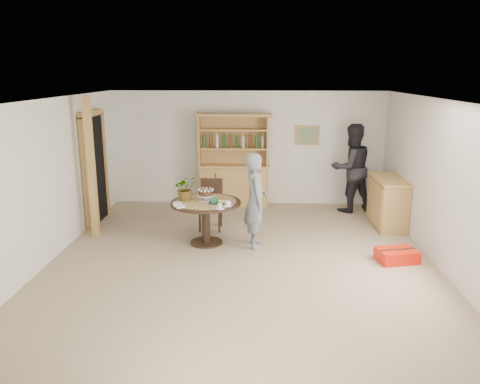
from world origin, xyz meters
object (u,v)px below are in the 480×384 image
object	(u,v)px
hutch	(234,175)
red_suitcase	(397,255)
teen_boy	(256,201)
dining_chair	(211,201)
adult_person	(351,168)
sideboard	(388,202)
dining_table	(206,210)

from	to	relation	value
hutch	red_suitcase	world-z (taller)	hutch
teen_boy	red_suitcase	size ratio (longest dim) A/B	2.39
teen_boy	dining_chair	bearing A→B (deg)	35.44
dining_chair	red_suitcase	size ratio (longest dim) A/B	1.40
adult_person	red_suitcase	world-z (taller)	adult_person
adult_person	red_suitcase	distance (m)	2.92
hutch	adult_person	bearing A→B (deg)	-6.14
teen_boy	adult_person	bearing A→B (deg)	-48.94
hutch	sideboard	size ratio (longest dim) A/B	1.62
hutch	dining_table	bearing A→B (deg)	-98.21
dining_chair	hutch	bearing A→B (deg)	78.49
hutch	teen_boy	world-z (taller)	hutch
sideboard	teen_boy	distance (m)	2.84
dining_table	teen_boy	world-z (taller)	teen_boy
dining_chair	sideboard	bearing A→B (deg)	6.10
dining_table	red_suitcase	bearing A→B (deg)	-12.47
sideboard	adult_person	size ratio (longest dim) A/B	0.68
dining_chair	teen_boy	distance (m)	1.29
dining_chair	adult_person	bearing A→B (deg)	25.21
teen_boy	red_suitcase	distance (m)	2.41
sideboard	teen_boy	world-z (taller)	teen_boy
dining_table	teen_boy	bearing A→B (deg)	-6.71
sideboard	red_suitcase	size ratio (longest dim) A/B	1.87
dining_table	red_suitcase	world-z (taller)	dining_table
hutch	adult_person	size ratio (longest dim) A/B	1.09
hutch	dining_chair	bearing A→B (deg)	-102.45
dining_table	adult_person	size ratio (longest dim) A/B	0.64
teen_boy	red_suitcase	world-z (taller)	teen_boy
red_suitcase	adult_person	bearing A→B (deg)	82.06
hutch	red_suitcase	distance (m)	4.14
dining_chair	adult_person	size ratio (longest dim) A/B	0.51
dining_table	dining_chair	world-z (taller)	dining_chair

